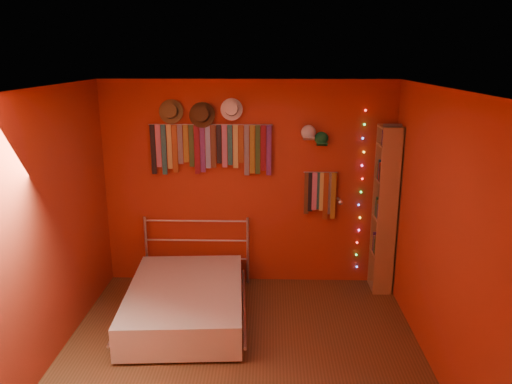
# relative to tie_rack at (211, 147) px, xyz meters

# --- Properties ---
(ground) EXTENTS (3.50, 3.50, 0.00)m
(ground) POSITION_rel_tie_rack_xyz_m (0.43, -1.69, -1.72)
(ground) COLOR brown
(ground) RESTS_ON ground
(back_wall) EXTENTS (3.50, 0.02, 2.50)m
(back_wall) POSITION_rel_tie_rack_xyz_m (0.43, 0.06, -0.47)
(back_wall) COLOR #992F18
(back_wall) RESTS_ON ground
(right_wall) EXTENTS (0.02, 3.50, 2.50)m
(right_wall) POSITION_rel_tie_rack_xyz_m (2.18, -1.69, -0.47)
(right_wall) COLOR #992F18
(right_wall) RESTS_ON ground
(left_wall) EXTENTS (0.02, 3.50, 2.50)m
(left_wall) POSITION_rel_tie_rack_xyz_m (-1.32, -1.69, -0.47)
(left_wall) COLOR #992F18
(left_wall) RESTS_ON ground
(ceiling) EXTENTS (3.50, 3.50, 0.02)m
(ceiling) POSITION_rel_tie_rack_xyz_m (0.43, -1.69, 0.78)
(ceiling) COLOR white
(ceiling) RESTS_ON back_wall
(tie_rack) EXTENTS (1.45, 0.03, 0.60)m
(tie_rack) POSITION_rel_tie_rack_xyz_m (0.00, 0.00, 0.00)
(tie_rack) COLOR silver
(tie_rack) RESTS_ON back_wall
(small_tie_rack) EXTENTS (0.40, 0.03, 0.59)m
(small_tie_rack) POSITION_rel_tie_rack_xyz_m (1.31, 0.00, -0.55)
(small_tie_rack) COLOR silver
(small_tie_rack) RESTS_ON back_wall
(fedora_olive) EXTENTS (0.28, 0.15, 0.28)m
(fedora_olive) POSITION_rel_tie_rack_xyz_m (-0.45, -0.03, 0.42)
(fedora_olive) COLOR brown
(fedora_olive) RESTS_ON back_wall
(fedora_brown) EXTENTS (0.30, 0.16, 0.30)m
(fedora_brown) POSITION_rel_tie_rack_xyz_m (-0.09, -0.03, 0.38)
(fedora_brown) COLOR #412D17
(fedora_brown) RESTS_ON back_wall
(fedora_white) EXTENTS (0.26, 0.14, 0.25)m
(fedora_white) POSITION_rel_tie_rack_xyz_m (0.25, -0.03, 0.44)
(fedora_white) COLOR white
(fedora_white) RESTS_ON back_wall
(cap_white) EXTENTS (0.18, 0.22, 0.18)m
(cap_white) POSITION_rel_tie_rack_xyz_m (1.14, 0.01, 0.17)
(cap_white) COLOR white
(cap_white) RESTS_ON back_wall
(cap_green) EXTENTS (0.17, 0.21, 0.17)m
(cap_green) POSITION_rel_tie_rack_xyz_m (1.30, 0.01, 0.10)
(cap_green) COLOR #186F33
(cap_green) RESTS_ON back_wall
(fairy_lights) EXTENTS (0.05, 0.02, 1.97)m
(fairy_lights) POSITION_rel_tie_rack_xyz_m (1.79, 0.02, -0.55)
(fairy_lights) COLOR #FF3333
(fairy_lights) RESTS_ON back_wall
(reading_lamp) EXTENTS (0.06, 0.27, 0.08)m
(reading_lamp) POSITION_rel_tie_rack_xyz_m (1.52, -0.14, -0.62)
(reading_lamp) COLOR silver
(reading_lamp) RESTS_ON back_wall
(bookshelf) EXTENTS (0.25, 0.34, 2.00)m
(bookshelf) POSITION_rel_tie_rack_xyz_m (2.09, -0.16, -0.71)
(bookshelf) COLOR #B0834F
(bookshelf) RESTS_ON ground
(bed) EXTENTS (1.40, 1.81, 0.86)m
(bed) POSITION_rel_tie_rack_xyz_m (-0.20, -0.94, -1.52)
(bed) COLOR silver
(bed) RESTS_ON ground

